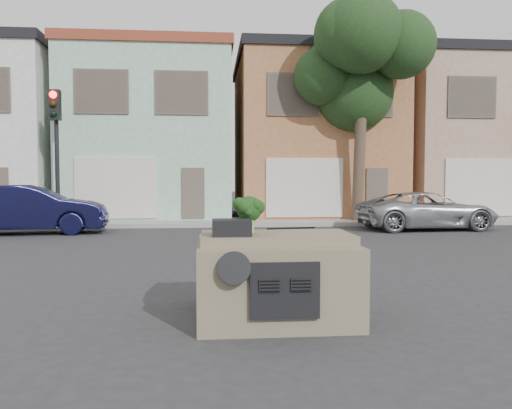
{
  "coord_description": "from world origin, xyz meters",
  "views": [
    {
      "loc": [
        -0.83,
        -9.48,
        1.82
      ],
      "look_at": [
        0.07,
        0.5,
        1.3
      ],
      "focal_mm": 35.0,
      "sensor_mm": 36.0,
      "label": 1
    }
  ],
  "objects": [
    {
      "name": "wiper_arm",
      "position": [
        0.28,
        -2.62,
        1.13
      ],
      "size": [
        0.69,
        0.15,
        0.02
      ],
      "primitive_type": "cube",
      "rotation": [
        0.0,
        0.0,
        0.17
      ],
      "color": "black",
      "rests_on": "car_dashboard"
    },
    {
      "name": "navy_sedan",
      "position": [
        -6.76,
        7.49,
        0.0
      ],
      "size": [
        5.04,
        2.26,
        1.61
      ],
      "primitive_type": "imported",
      "rotation": [
        0.0,
        0.0,
        1.69
      ],
      "color": "black",
      "rests_on": "ground"
    },
    {
      "name": "traffic_signal",
      "position": [
        -6.5,
        9.5,
        2.55
      ],
      "size": [
        0.4,
        0.4,
        5.1
      ],
      "primitive_type": "cube",
      "color": "black",
      "rests_on": "ground"
    },
    {
      "name": "broccoli",
      "position": [
        -0.34,
        -3.04,
        1.36
      ],
      "size": [
        0.5,
        0.5,
        0.49
      ],
      "primitive_type": "cube",
      "rotation": [
        0.0,
        0.0,
        2.83
      ],
      "color": "black",
      "rests_on": "car_dashboard"
    },
    {
      "name": "townhouse_tan",
      "position": [
        4.0,
        14.5,
        3.77
      ],
      "size": [
        7.2,
        8.2,
        7.55
      ],
      "primitive_type": "cube",
      "color": "#AA6B42",
      "rests_on": "ground"
    },
    {
      "name": "sidewalk",
      "position": [
        0.0,
        10.5,
        0.07
      ],
      "size": [
        40.0,
        3.0,
        0.15
      ],
      "primitive_type": "cube",
      "color": "gray",
      "rests_on": "ground"
    },
    {
      "name": "instrument_hump",
      "position": [
        -0.58,
        -3.35,
        1.22
      ],
      "size": [
        0.48,
        0.38,
        0.2
      ],
      "primitive_type": "cube",
      "color": "black",
      "rests_on": "car_dashboard"
    },
    {
      "name": "tree_near",
      "position": [
        5.0,
        9.8,
        4.25
      ],
      "size": [
        4.4,
        4.0,
        8.5
      ],
      "primitive_type": "cube",
      "color": "#203C1A",
      "rests_on": "ground"
    },
    {
      "name": "silver_pickup",
      "position": [
        6.86,
        7.66,
        0.0
      ],
      "size": [
        4.97,
        2.5,
        1.35
      ],
      "primitive_type": "imported",
      "rotation": [
        0.0,
        0.0,
        1.63
      ],
      "color": "#A2A4A8",
      "rests_on": "ground"
    },
    {
      "name": "townhouse_mint",
      "position": [
        -3.5,
        14.5,
        3.77
      ],
      "size": [
        7.2,
        8.2,
        7.55
      ],
      "primitive_type": "cube",
      "color": "#A2CCAE",
      "rests_on": "ground"
    },
    {
      "name": "car_dashboard",
      "position": [
        0.0,
        -3.0,
        0.56
      ],
      "size": [
        2.0,
        1.8,
        1.12
      ],
      "primitive_type": "cube",
      "color": "#766A51",
      "rests_on": "ground"
    },
    {
      "name": "ground_plane",
      "position": [
        0.0,
        0.0,
        0.0
      ],
      "size": [
        120.0,
        120.0,
        0.0
      ],
      "primitive_type": "plane",
      "color": "#303033",
      "rests_on": "ground"
    },
    {
      "name": "townhouse_beige",
      "position": [
        11.5,
        14.5,
        3.77
      ],
      "size": [
        7.2,
        8.2,
        7.55
      ],
      "primitive_type": "cube",
      "color": "tan",
      "rests_on": "ground"
    }
  ]
}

